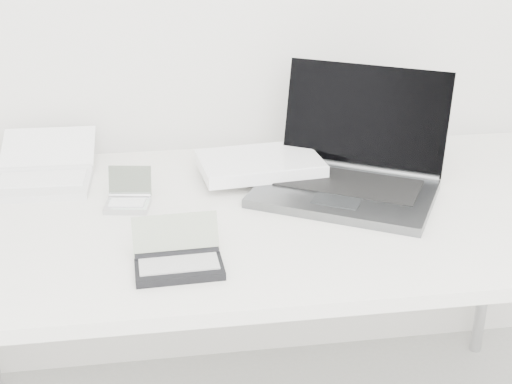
{
  "coord_description": "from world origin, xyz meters",
  "views": [
    {
      "loc": [
        -0.23,
        0.12,
        1.43
      ],
      "look_at": [
        -0.03,
        1.51,
        0.79
      ],
      "focal_mm": 50.0,
      "sensor_mm": 36.0,
      "label": 1
    }
  ],
  "objects": [
    {
      "name": "netbook_open_white",
      "position": [
        -0.52,
        1.78,
        0.75
      ],
      "size": [
        0.24,
        0.3,
        0.08
      ],
      "rotation": [
        0.0,
        0.0,
        -0.03
      ],
      "color": "silver",
      "rests_on": "desk"
    },
    {
      "name": "laptop_large",
      "position": [
        0.15,
        1.66,
        0.77
      ],
      "size": [
        0.61,
        0.5,
        0.27
      ],
      "rotation": [
        0.0,
        0.0,
        -0.52
      ],
      "color": "#585A5D",
      "rests_on": "desk"
    },
    {
      "name": "desk",
      "position": [
        0.0,
        1.55,
        0.68
      ],
      "size": [
        1.6,
        0.8,
        0.73
      ],
      "color": "white",
      "rests_on": "ground"
    },
    {
      "name": "pda_silver",
      "position": [
        -0.31,
        1.61,
        0.75
      ],
      "size": [
        0.11,
        0.11,
        0.08
      ],
      "rotation": [
        0.0,
        0.0,
        -0.16
      ],
      "color": "silver",
      "rests_on": "desk"
    },
    {
      "name": "palmtop_charcoal",
      "position": [
        -0.21,
        1.31,
        0.75
      ],
      "size": [
        0.17,
        0.13,
        0.09
      ],
      "rotation": [
        0.0,
        0.0,
        0.04
      ],
      "color": "black",
      "rests_on": "desk"
    }
  ]
}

